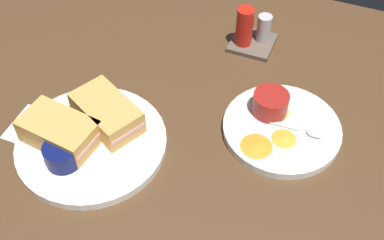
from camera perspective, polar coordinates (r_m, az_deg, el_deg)
The scene contains 12 objects.
ground_plane at distance 88.68cm, azimuth -4.88°, elevation -2.72°, with size 110.00×110.00×3.00cm, color #4C331E.
plate_sandwich_main at distance 87.24cm, azimuth -11.78°, elevation -2.68°, with size 26.61×26.61×1.60cm, color white.
sandwich_half_near at distance 87.14cm, azimuth -10.05°, elevation 0.85°, with size 15.03×12.65×4.80cm.
sandwich_half_far at distance 86.06cm, azimuth -15.40°, elevation -1.28°, with size 14.00×9.09×4.80cm.
ramekin_dark_sauce at distance 83.14cm, azimuth -15.11°, elevation -3.87°, with size 6.12×6.12×3.93cm.
spoon_by_dark_ramekin at distance 85.01cm, azimuth -11.70°, elevation -3.25°, with size 7.21×8.71×0.80cm.
plate_chips_companion at distance 89.01cm, azimuth 10.55°, elevation -1.04°, with size 21.41×21.41×1.60cm, color white.
ramekin_light_gravy at distance 88.89cm, azimuth 9.28°, elevation 2.03°, with size 6.58×6.58×4.14cm.
spoon_by_gravy_ramekin at distance 88.09cm, azimuth 13.59°, elevation -1.30°, with size 9.91×2.34×0.80cm.
plantain_chip_scatter at distance 88.25cm, azimuth 9.07°, elevation -0.22°, with size 12.39×18.68×0.60cm.
condiment_caddy at distance 104.28cm, azimuth 7.05°, elevation 10.25°, with size 9.00×9.00×9.50cm.
paper_napkin_folded at distance 92.69cm, azimuth -17.59°, elevation -0.96°, with size 11.00×9.00×0.40cm, color white.
Camera 1 is at (27.59, -48.50, 67.43)cm, focal length 45.06 mm.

